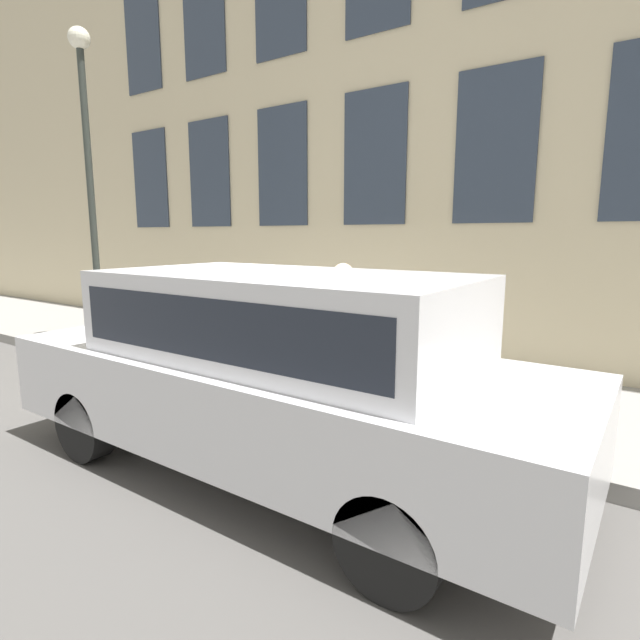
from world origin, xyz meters
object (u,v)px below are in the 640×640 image
(person, at_px, (343,318))
(parked_truck_silver_near, at_px, (276,362))
(fire_hydrant, at_px, (298,358))
(street_lamp, at_px, (88,154))

(person, bearing_deg, parked_truck_silver_near, 2.91)
(fire_hydrant, bearing_deg, parked_truck_silver_near, -148.75)
(fire_hydrant, xyz_separation_m, parked_truck_silver_near, (-1.62, -0.98, 0.44))
(fire_hydrant, bearing_deg, street_lamp, 87.95)
(person, bearing_deg, street_lamp, -100.22)
(person, relative_size, street_lamp, 0.31)
(person, xyz_separation_m, street_lamp, (0.05, 5.31, 2.38))
(fire_hydrant, relative_size, parked_truck_silver_near, 0.16)
(fire_hydrant, height_order, street_lamp, street_lamp)
(person, height_order, street_lamp, street_lamp)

